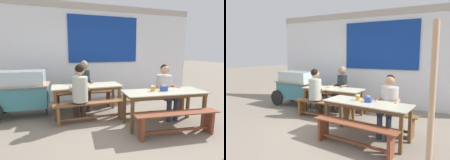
# 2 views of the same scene
# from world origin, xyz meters

# --- Properties ---
(ground_plane) EXTENTS (40.00, 40.00, 0.00)m
(ground_plane) POSITION_xyz_m (0.00, 0.00, 0.00)
(ground_plane) COLOR gray
(backdrop_wall) EXTENTS (7.08, 0.23, 3.04)m
(backdrop_wall) POSITION_xyz_m (0.01, 2.60, 1.59)
(backdrop_wall) COLOR white
(backdrop_wall) RESTS_ON ground_plane
(dining_table_far) EXTENTS (1.69, 0.73, 0.74)m
(dining_table_far) POSITION_xyz_m (-0.66, 1.03, 0.66)
(dining_table_far) COLOR beige
(dining_table_far) RESTS_ON ground_plane
(dining_table_near) EXTENTS (1.79, 0.87, 0.74)m
(dining_table_near) POSITION_xyz_m (0.74, -0.15, 0.66)
(dining_table_near) COLOR #B5B19A
(dining_table_near) RESTS_ON ground_plane
(bench_far_back) EXTENTS (1.63, 0.36, 0.45)m
(bench_far_back) POSITION_xyz_m (-0.64, 1.56, 0.30)
(bench_far_back) COLOR brown
(bench_far_back) RESTS_ON ground_plane
(bench_far_front) EXTENTS (1.65, 0.32, 0.45)m
(bench_far_front) POSITION_xyz_m (-0.68, 0.51, 0.30)
(bench_far_front) COLOR brown
(bench_far_front) RESTS_ON ground_plane
(bench_near_back) EXTENTS (1.76, 0.47, 0.45)m
(bench_near_back) POSITION_xyz_m (0.81, 0.37, 0.29)
(bench_near_back) COLOR brown
(bench_near_back) RESTS_ON ground_plane
(bench_near_front) EXTENTS (1.66, 0.46, 0.45)m
(bench_near_front) POSITION_xyz_m (0.68, -0.67, 0.29)
(bench_near_front) COLOR brown
(bench_near_front) RESTS_ON ground_plane
(food_cart) EXTENTS (1.67, 0.88, 1.11)m
(food_cart) POSITION_xyz_m (-2.20, 1.38, 0.65)
(food_cart) COLOR teal
(food_cart) RESTS_ON ground_plane
(person_left_back_turned) EXTENTS (0.47, 0.57, 1.30)m
(person_left_back_turned) POSITION_xyz_m (-0.90, 0.59, 0.74)
(person_left_back_turned) COLOR #4A3530
(person_left_back_turned) RESTS_ON ground_plane
(person_right_near_table) EXTENTS (0.47, 0.61, 1.26)m
(person_right_near_table) POSITION_xyz_m (1.08, 0.27, 0.72)
(person_right_near_table) COLOR #303853
(person_right_near_table) RESTS_ON ground_plane
(person_center_facing) EXTENTS (0.45, 0.54, 1.32)m
(person_center_facing) POSITION_xyz_m (-0.63, 1.49, 0.75)
(person_center_facing) COLOR #43342B
(person_center_facing) RESTS_ON ground_plane
(tissue_box) EXTENTS (0.13, 0.11, 0.13)m
(tissue_box) POSITION_xyz_m (0.76, -0.11, 0.79)
(tissue_box) COLOR #354E99
(tissue_box) RESTS_ON dining_table_near
(condiment_jar) EXTENTS (0.09, 0.09, 0.11)m
(condiment_jar) POSITION_xyz_m (0.52, -0.06, 0.80)
(condiment_jar) COLOR orange
(condiment_jar) RESTS_ON dining_table_near
(soup_bowl) EXTENTS (0.15, 0.15, 0.05)m
(soup_bowl) POSITION_xyz_m (-0.76, 1.06, 0.76)
(soup_bowl) COLOR silver
(soup_bowl) RESTS_ON dining_table_far
(wooden_support_post) EXTENTS (0.08, 0.08, 2.11)m
(wooden_support_post) POSITION_xyz_m (1.95, -1.13, 1.05)
(wooden_support_post) COLOR tan
(wooden_support_post) RESTS_ON ground_plane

